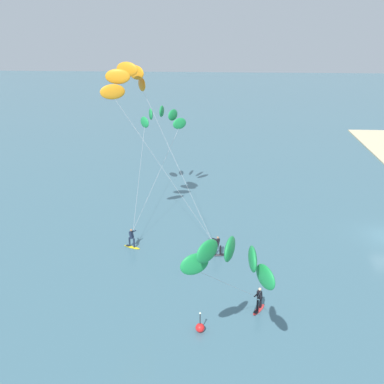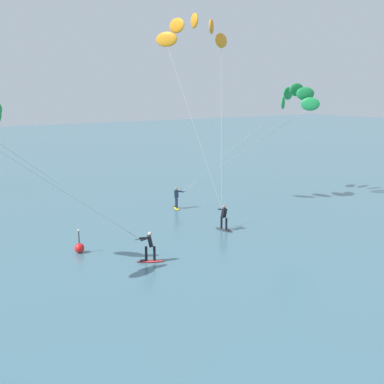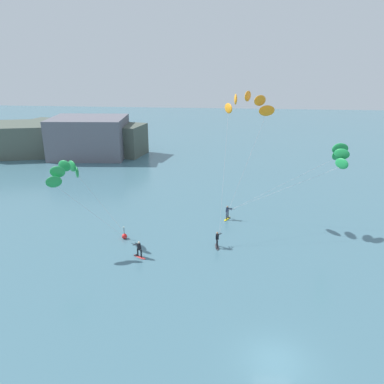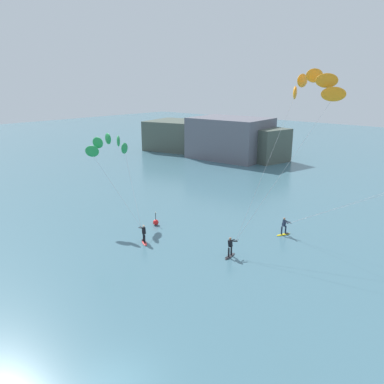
{
  "view_description": "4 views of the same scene",
  "coord_description": "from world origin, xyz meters",
  "px_view_note": "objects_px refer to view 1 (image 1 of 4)",
  "views": [
    {
      "loc": [
        -38.02,
        14.83,
        18.16
      ],
      "look_at": [
        -4.35,
        16.91,
        5.42
      ],
      "focal_mm": 44.61,
      "sensor_mm": 36.0,
      "label": 1
    },
    {
      "loc": [
        -25.34,
        -11.29,
        9.22
      ],
      "look_at": [
        -6.77,
        14.91,
        2.85
      ],
      "focal_mm": 49.23,
      "sensor_mm": 36.0,
      "label": 2
    },
    {
      "loc": [
        -3.43,
        -19.53,
        18.29
      ],
      "look_at": [
        -6.86,
        16.04,
        5.39
      ],
      "focal_mm": 35.82,
      "sensor_mm": 36.0,
      "label": 3
    },
    {
      "loc": [
        12.64,
        -8.72,
        13.72
      ],
      "look_at": [
        -8.33,
        14.87,
        4.68
      ],
      "focal_mm": 36.35,
      "sensor_mm": 36.0,
      "label": 4
    }
  ],
  "objects_px": {
    "kitesurfer_mid_water": "(161,122)",
    "kitesurfer_far_out": "(131,86)",
    "marker_buoy": "(200,328)",
    "kitesurfer_nearshore": "(231,263)"
  },
  "relations": [
    {
      "from": "kitesurfer_mid_water",
      "to": "kitesurfer_far_out",
      "type": "relative_size",
      "value": 0.88
    },
    {
      "from": "kitesurfer_nearshore",
      "to": "kitesurfer_far_out",
      "type": "height_order",
      "value": "kitesurfer_far_out"
    },
    {
      "from": "kitesurfer_nearshore",
      "to": "kitesurfer_mid_water",
      "type": "relative_size",
      "value": 0.73
    },
    {
      "from": "kitesurfer_far_out",
      "to": "marker_buoy",
      "type": "height_order",
      "value": "kitesurfer_far_out"
    },
    {
      "from": "kitesurfer_nearshore",
      "to": "kitesurfer_far_out",
      "type": "xyz_separation_m",
      "value": [
        16.91,
        7.5,
        5.58
      ]
    },
    {
      "from": "kitesurfer_mid_water",
      "to": "marker_buoy",
      "type": "bearing_deg",
      "value": -167.27
    },
    {
      "from": "kitesurfer_nearshore",
      "to": "kitesurfer_far_out",
      "type": "distance_m",
      "value": 19.32
    },
    {
      "from": "kitesurfer_nearshore",
      "to": "kitesurfer_far_out",
      "type": "relative_size",
      "value": 0.64
    },
    {
      "from": "kitesurfer_mid_water",
      "to": "marker_buoy",
      "type": "height_order",
      "value": "kitesurfer_mid_water"
    },
    {
      "from": "kitesurfer_nearshore",
      "to": "marker_buoy",
      "type": "relative_size",
      "value": 6.77
    }
  ]
}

